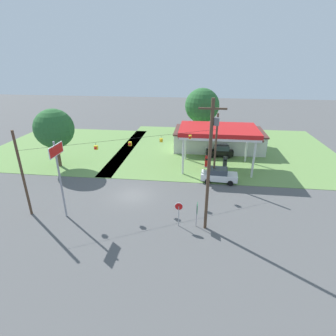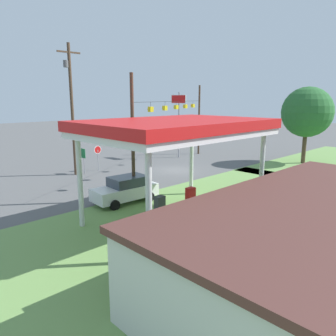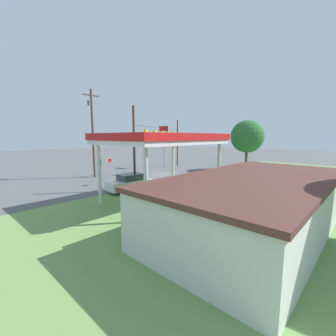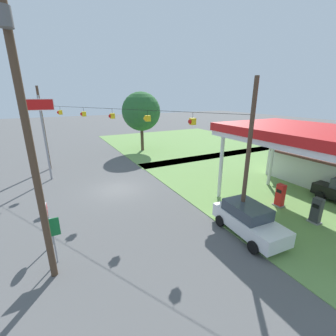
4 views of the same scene
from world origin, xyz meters
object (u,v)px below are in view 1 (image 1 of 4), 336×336
at_px(gas_station_canopy, 218,131).
at_px(tree_behind_station, 202,106).
at_px(gas_station_store, 218,140).
at_px(route_sign, 197,210).
at_px(car_at_pumps_rear, 220,151).
at_px(utility_pole_main, 210,163).
at_px(stop_sign_roadside, 179,209).
at_px(fuel_pump_near, 207,162).
at_px(car_at_pumps_front, 219,175).
at_px(tree_west_verge, 54,129).
at_px(fuel_pump_far, 225,163).
at_px(stop_sign_overhead, 58,165).

xyz_separation_m(gas_station_canopy, tree_behind_station, (-2.27, 17.07, 0.54)).
height_order(gas_station_store, route_sign, gas_station_store).
bearing_deg(car_at_pumps_rear, route_sign, 79.54).
bearing_deg(route_sign, utility_pole_main, -10.71).
height_order(gas_station_canopy, stop_sign_roadside, gas_station_canopy).
height_order(fuel_pump_near, car_at_pumps_front, car_at_pumps_front).
bearing_deg(gas_station_store, stop_sign_roadside, -101.65).
bearing_deg(gas_station_store, tree_west_verge, -154.97).
bearing_deg(gas_station_canopy, route_sign, -99.34).
bearing_deg(fuel_pump_far, stop_sign_overhead, -138.65).
bearing_deg(car_at_pumps_front, route_sign, -100.63).
relative_size(gas_station_canopy, stop_sign_roadside, 4.19).
bearing_deg(fuel_pump_near, stop_sign_roadside, -100.70).
xyz_separation_m(car_at_pumps_rear, utility_pole_main, (-2.43, -19.49, 5.58)).
height_order(gas_station_store, car_at_pumps_rear, gas_station_store).
height_order(route_sign, utility_pole_main, utility_pole_main).
distance_m(fuel_pump_far, car_at_pumps_front, 4.83).
bearing_deg(car_at_pumps_rear, fuel_pump_far, 94.29).
bearing_deg(utility_pole_main, fuel_pump_far, 79.10).
bearing_deg(stop_sign_roadside, car_at_pumps_front, -112.60).
distance_m(utility_pole_main, tree_west_verge, 24.33).
bearing_deg(route_sign, car_at_pumps_front, 75.71).
relative_size(car_at_pumps_front, stop_sign_roadside, 1.84).
bearing_deg(stop_sign_roadside, fuel_pump_far, -109.93).
bearing_deg(route_sign, tree_west_verge, 148.30).
distance_m(fuel_pump_near, fuel_pump_far, 2.57).
bearing_deg(gas_station_store, tree_behind_station, 109.31).
relative_size(fuel_pump_far, car_at_pumps_front, 0.37).
xyz_separation_m(route_sign, utility_pole_main, (0.84, -0.16, 4.83)).
relative_size(car_at_pumps_rear, utility_pole_main, 0.36).
height_order(gas_station_canopy, gas_station_store, gas_station_canopy).
xyz_separation_m(car_at_pumps_front, tree_west_verge, (-22.54, 2.40, 4.66)).
bearing_deg(gas_station_canopy, stop_sign_roadside, -105.42).
xyz_separation_m(car_at_pumps_rear, tree_west_verge, (-23.27, -6.98, 4.63)).
bearing_deg(route_sign, fuel_pump_near, 85.61).
bearing_deg(car_at_pumps_rear, tree_west_verge, 15.82).
height_order(fuel_pump_near, tree_west_verge, tree_west_verge).
bearing_deg(fuel_pump_near, gas_station_canopy, 0.07).
relative_size(car_at_pumps_rear, stop_sign_overhead, 0.54).
bearing_deg(fuel_pump_far, car_at_pumps_rear, 95.16).
bearing_deg(utility_pole_main, stop_sign_overhead, 178.97).
distance_m(car_at_pumps_front, tree_behind_station, 22.44).
xyz_separation_m(car_at_pumps_front, stop_sign_overhead, (-15.38, -9.87, 4.58)).
bearing_deg(car_at_pumps_front, fuel_pump_far, 79.78).
xyz_separation_m(car_at_pumps_front, tree_behind_station, (-2.40, 21.76, 4.95)).
xyz_separation_m(utility_pole_main, tree_west_verge, (-20.85, 12.51, -0.95)).
distance_m(gas_station_store, fuel_pump_near, 8.80).
bearing_deg(gas_station_canopy, car_at_pumps_rear, 79.62).
xyz_separation_m(stop_sign_overhead, tree_behind_station, (12.98, 31.63, 0.37)).
relative_size(route_sign, utility_pole_main, 0.20).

